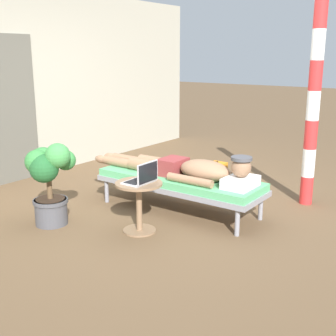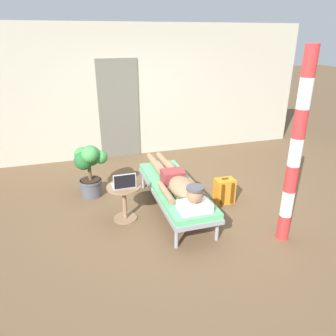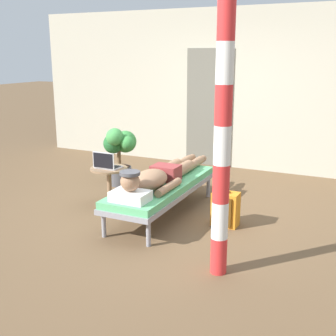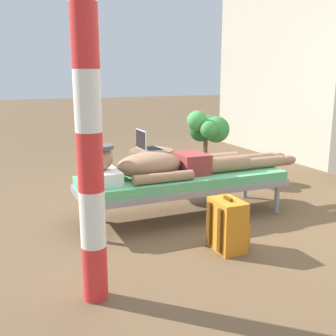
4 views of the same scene
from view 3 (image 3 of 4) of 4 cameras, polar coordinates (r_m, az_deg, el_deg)
name	(u,v)px [view 3 (image 3 of 4)]	position (r m, az deg, el deg)	size (l,w,h in m)	color
ground_plane	(178,212)	(5.54, 1.33, -5.75)	(40.00, 40.00, 0.00)	brown
house_wall_back	(232,89)	(7.64, 8.39, 10.20)	(7.60, 0.20, 2.70)	#B2AD99
house_door_panel	(209,108)	(7.69, 5.44, 7.84)	(0.84, 0.03, 2.04)	#625F54
lounge_chair	(162,188)	(5.34, -0.74, -2.64)	(0.65, 1.99, 0.42)	gray
person_reclining	(159,176)	(5.20, -1.25, -1.13)	(0.53, 2.17, 0.33)	white
side_table	(109,180)	(5.68, -7.75, -1.59)	(0.48, 0.48, 0.52)	#8C6B4C
laptop	(106,164)	(5.58, -8.12, 0.50)	(0.31, 0.24, 0.23)	silver
backpack	(226,209)	(5.10, 7.60, -5.41)	(0.30, 0.26, 0.42)	orange
potted_plant	(120,150)	(6.58, -6.40, 2.38)	(0.52, 0.56, 0.90)	#4C4C51
porch_post	(222,145)	(3.72, 7.16, 2.99)	(0.15, 0.15, 2.39)	red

